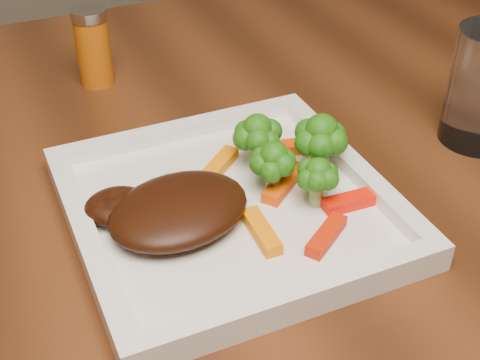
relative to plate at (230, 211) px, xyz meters
name	(u,v)px	position (x,y,z in m)	size (l,w,h in m)	color
plate	(230,211)	(0.00, 0.00, 0.00)	(0.27, 0.27, 0.01)	white
steak	(179,210)	(-0.05, -0.01, 0.02)	(0.12, 0.10, 0.03)	#341407
broccoli_0	(257,135)	(0.05, 0.04, 0.04)	(0.05, 0.05, 0.07)	#196D12
broccoli_1	(321,143)	(0.10, 0.01, 0.04)	(0.06, 0.06, 0.06)	#337A14
broccoli_2	(318,177)	(0.07, -0.03, 0.04)	(0.04, 0.04, 0.06)	#176B11
broccoli_3	(273,162)	(0.04, 0.00, 0.04)	(0.05, 0.05, 0.06)	#337213
carrot_0	(326,235)	(0.05, -0.07, 0.01)	(0.05, 0.01, 0.01)	red
carrot_1	(355,200)	(0.10, -0.04, 0.01)	(0.06, 0.02, 0.01)	#FF1604
carrot_2	(262,231)	(0.01, -0.05, 0.01)	(0.06, 0.01, 0.01)	orange
carrot_3	(301,146)	(0.10, 0.05, 0.01)	(0.06, 0.02, 0.01)	#FA4704
carrot_4	(219,165)	(0.01, 0.05, 0.01)	(0.05, 0.01, 0.01)	orange
carrot_6	(284,182)	(0.06, 0.00, 0.01)	(0.06, 0.02, 0.01)	#FF4A04
spice_shaker	(93,47)	(-0.04, 0.29, 0.04)	(0.04, 0.04, 0.09)	#BC580A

